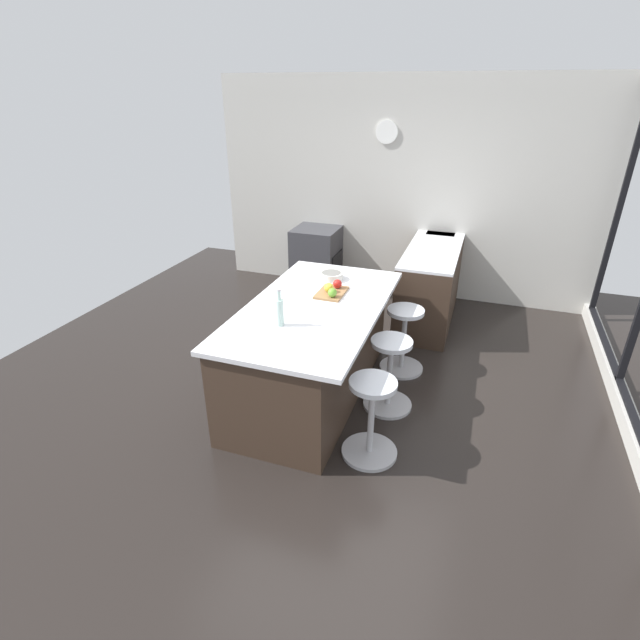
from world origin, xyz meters
name	(u,v)px	position (x,y,z in m)	size (l,w,h in m)	color
ground_plane	(336,391)	(0.00, 0.00, 0.00)	(7.12, 7.12, 0.00)	black
interior_partition_left	(401,190)	(-2.74, 0.00, 1.39)	(0.15, 5.01, 2.78)	beige
sink_cabinet	(435,271)	(-2.39, 0.59, 0.46)	(2.58, 0.60, 1.19)	#38281E
oven_range	(316,259)	(-2.39, -1.05, 0.44)	(0.60, 0.61, 0.88)	#38383D
kitchen_island	(310,349)	(0.06, -0.24, 0.45)	(2.12, 1.14, 0.90)	#38281E
stool_by_window	(403,342)	(-0.61, 0.51, 0.32)	(0.44, 0.44, 0.67)	#B7B7BC
stool_middle	(389,376)	(0.06, 0.51, 0.32)	(0.44, 0.44, 0.67)	#B7B7BC
stool_near_camera	(371,421)	(0.73, 0.51, 0.32)	(0.44, 0.44, 0.67)	#B7B7BC
cutting_board	(331,293)	(-0.24, -0.13, 0.91)	(0.36, 0.24, 0.02)	olive
apple_green	(332,293)	(-0.12, -0.09, 0.96)	(0.08, 0.08, 0.08)	#609E2D
apple_yellow	(329,288)	(-0.22, -0.15, 0.96)	(0.09, 0.09, 0.09)	gold
apple_red	(337,284)	(-0.34, -0.11, 0.96)	(0.08, 0.08, 0.08)	red
water_bottle	(280,311)	(0.51, -0.32, 1.02)	(0.06, 0.06, 0.31)	silver
fruit_bowl	(331,276)	(-0.58, -0.25, 0.94)	(0.23, 0.23, 0.07)	silver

